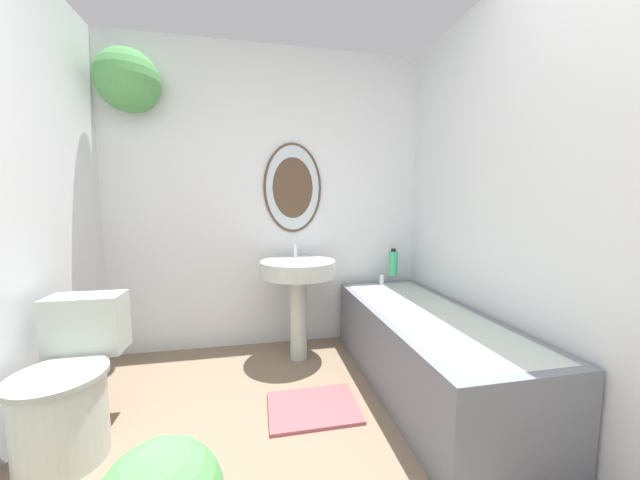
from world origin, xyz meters
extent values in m
cube|color=silver|center=(0.00, 2.27, 1.20)|extent=(2.61, 0.06, 2.40)
ellipsoid|color=#4C3828|center=(0.17, 2.23, 1.30)|extent=(0.47, 0.02, 0.72)
ellipsoid|color=silver|center=(0.17, 2.22, 1.30)|extent=(0.43, 0.01, 0.68)
cylinder|color=silver|center=(-0.97, 2.12, 2.10)|extent=(0.19, 0.19, 0.10)
sphere|color=#4C934C|center=(-0.97, 2.12, 2.01)|extent=(0.42, 0.42, 0.42)
cube|color=silver|center=(1.28, 1.12, 1.20)|extent=(0.06, 2.36, 2.40)
cylinder|color=#B2BCB2|center=(-0.99, 1.14, 0.19)|extent=(0.36, 0.36, 0.39)
cylinder|color=#97A097|center=(-0.99, 1.14, 0.40)|extent=(0.39, 0.39, 0.02)
cube|color=#B2BCB2|center=(-0.99, 1.41, 0.54)|extent=(0.35, 0.18, 0.30)
cylinder|color=#B2BCB2|center=(0.17, 1.93, 0.32)|extent=(0.13, 0.13, 0.63)
cylinder|color=#B2BCB2|center=(0.17, 1.93, 0.69)|extent=(0.55, 0.55, 0.11)
cylinder|color=silver|center=(0.17, 2.08, 0.80)|extent=(0.02, 0.02, 0.10)
cube|color=slate|center=(0.90, 1.38, 0.25)|extent=(0.66, 1.62, 0.49)
cube|color=#B2BCB2|center=(0.90, 1.38, 0.47)|extent=(0.56, 1.52, 0.04)
cylinder|color=silver|center=(0.90, 2.09, 0.53)|extent=(0.04, 0.04, 0.08)
cylinder|color=#38B275|center=(1.00, 2.10, 0.67)|extent=(0.07, 0.07, 0.20)
cylinder|color=black|center=(1.00, 2.10, 0.78)|extent=(0.04, 0.04, 0.02)
cube|color=#934C51|center=(0.17, 1.29, 0.01)|extent=(0.50, 0.38, 0.02)
camera|label=1|loc=(-0.12, -0.40, 1.14)|focal=18.00mm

